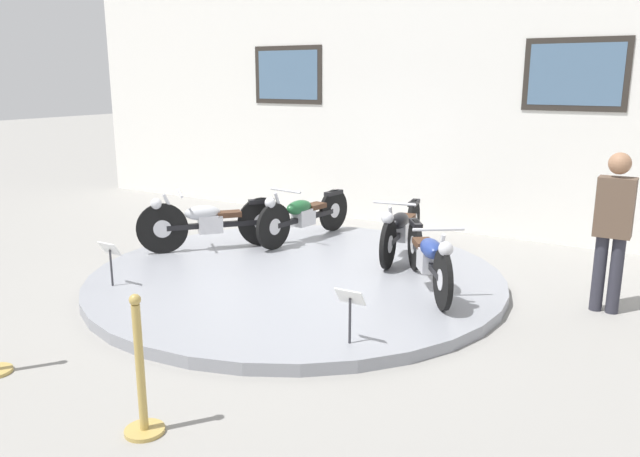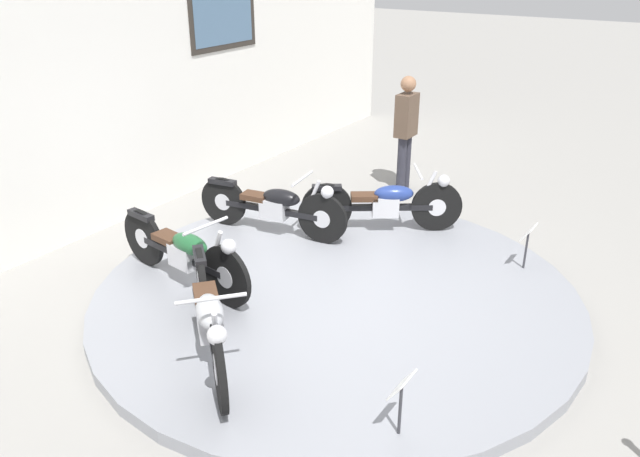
{
  "view_description": "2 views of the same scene",
  "coord_description": "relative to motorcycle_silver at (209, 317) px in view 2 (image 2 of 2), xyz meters",
  "views": [
    {
      "loc": [
        3.94,
        -6.02,
        2.42
      ],
      "look_at": [
        0.22,
        0.19,
        0.66
      ],
      "focal_mm": 35.0,
      "sensor_mm": 36.0,
      "label": 1
    },
    {
      "loc": [
        -4.77,
        -2.92,
        3.34
      ],
      "look_at": [
        0.02,
        0.21,
        0.75
      ],
      "focal_mm": 35.0,
      "sensor_mm": 36.0,
      "label": 2
    }
  ],
  "objects": [
    {
      "name": "info_placard_front_centre",
      "position": [
        3.09,
        -1.75,
        -0.03
      ],
      "size": [
        0.26,
        0.11,
        0.51
      ],
      "color": "#333338",
      "rests_on": "display_platform"
    },
    {
      "name": "display_platform",
      "position": [
        1.57,
        -0.27,
        -0.46
      ],
      "size": [
        4.95,
        4.95,
        0.12
      ],
      "primitive_type": "cylinder",
      "color": "gray",
      "rests_on": "ground_plane"
    },
    {
      "name": "motorcycle_blue",
      "position": [
        3.14,
        -0.01,
        -0.02
      ],
      "size": [
        1.16,
        1.66,
        0.79
      ],
      "color": "black",
      "rests_on": "display_platform"
    },
    {
      "name": "motorcycle_black",
      "position": [
        2.33,
        1.08,
        -0.03
      ],
      "size": [
        0.54,
        1.95,
        0.78
      ],
      "color": "black",
      "rests_on": "display_platform"
    },
    {
      "name": "info_placard_front_left",
      "position": [
        0.05,
        -1.75,
        -0.03
      ],
      "size": [
        0.26,
        0.11,
        0.51
      ],
      "color": "#333338",
      "rests_on": "display_platform"
    },
    {
      "name": "visitor_standing",
      "position": [
        4.89,
        0.6,
        0.43
      ],
      "size": [
        0.36,
        0.22,
        1.69
      ],
      "color": "#2D2D38",
      "rests_on": "ground_plane"
    },
    {
      "name": "back_wall",
      "position": [
        1.57,
        3.27,
        1.71
      ],
      "size": [
        14.0,
        0.22,
        4.46
      ],
      "color": "white",
      "rests_on": "ground_plane"
    },
    {
      "name": "motorcycle_silver",
      "position": [
        0.0,
        0.0,
        0.0
      ],
      "size": [
        1.39,
        1.55,
        0.82
      ],
      "color": "black",
      "rests_on": "display_platform"
    },
    {
      "name": "motorcycle_green",
      "position": [
        0.81,
        1.08,
        -0.02
      ],
      "size": [
        0.54,
        1.98,
        0.79
      ],
      "color": "black",
      "rests_on": "display_platform"
    },
    {
      "name": "ground_plane",
      "position": [
        1.57,
        -0.27,
        -0.52
      ],
      "size": [
        60.0,
        60.0,
        0.0
      ],
      "primitive_type": "plane",
      "color": "gray"
    }
  ]
}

